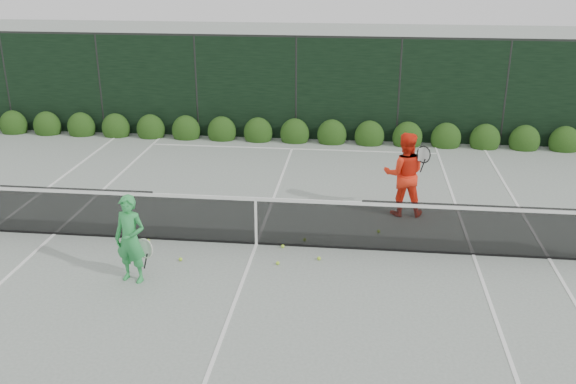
# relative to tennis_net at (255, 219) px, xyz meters

# --- Properties ---
(ground) EXTENTS (80.00, 80.00, 0.00)m
(ground) POSITION_rel_tennis_net_xyz_m (0.02, 0.00, -0.53)
(ground) COLOR gray
(ground) RESTS_ON ground
(tennis_net) EXTENTS (12.90, 0.10, 1.07)m
(tennis_net) POSITION_rel_tennis_net_xyz_m (0.00, 0.00, 0.00)
(tennis_net) COLOR #10321D
(tennis_net) RESTS_ON ground
(player_woman) EXTENTS (0.67, 0.48, 1.55)m
(player_woman) POSITION_rel_tennis_net_xyz_m (-1.85, -1.65, 0.24)
(player_woman) COLOR green
(player_woman) RESTS_ON ground
(player_man) EXTENTS (0.94, 0.71, 1.82)m
(player_man) POSITION_rel_tennis_net_xyz_m (2.91, 1.88, 0.38)
(player_man) COLOR #FF2F15
(player_man) RESTS_ON ground
(court_lines) EXTENTS (11.03, 23.83, 0.01)m
(court_lines) POSITION_rel_tennis_net_xyz_m (0.02, 0.00, -0.53)
(court_lines) COLOR white
(court_lines) RESTS_ON ground
(windscreen_fence) EXTENTS (32.00, 21.07, 3.06)m
(windscreen_fence) POSITION_rel_tennis_net_xyz_m (0.02, -2.71, 0.98)
(windscreen_fence) COLOR black
(windscreen_fence) RESTS_ON ground
(hedge_row) EXTENTS (31.66, 0.65, 0.94)m
(hedge_row) POSITION_rel_tennis_net_xyz_m (0.02, 7.15, -0.30)
(hedge_row) COLOR #18370F
(hedge_row) RESTS_ON ground
(tennis_balls) EXTENTS (4.55, 1.74, 0.07)m
(tennis_balls) POSITION_rel_tennis_net_xyz_m (0.34, -0.20, -0.50)
(tennis_balls) COLOR #B6EC34
(tennis_balls) RESTS_ON ground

